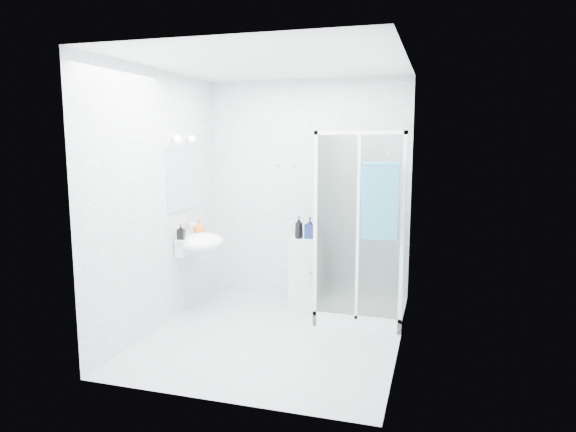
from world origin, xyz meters
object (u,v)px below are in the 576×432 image
(hand_towel, at_px, (380,199))
(soap_dispenser_orange, at_px, (199,227))
(shampoo_bottle_b, at_px, (310,228))
(soap_dispenser_black, at_px, (181,232))
(shower_enclosure, at_px, (354,278))
(wall_basin, at_px, (200,243))
(shampoo_bottle_a, at_px, (299,227))
(storage_cabinet, at_px, (305,272))

(hand_towel, xyz_separation_m, soap_dispenser_orange, (-2.03, 0.23, -0.40))
(shampoo_bottle_b, xyz_separation_m, soap_dispenser_black, (-1.21, -0.79, 0.03))
(shower_enclosure, distance_m, soap_dispenser_black, 1.92)
(shampoo_bottle_b, bearing_deg, wall_basin, -151.32)
(soap_dispenser_orange, distance_m, soap_dispenser_black, 0.34)
(shampoo_bottle_a, bearing_deg, shampoo_bottle_b, 20.12)
(shower_enclosure, height_order, hand_towel, shower_enclosure)
(wall_basin, relative_size, shampoo_bottle_b, 2.31)
(shampoo_bottle_b, bearing_deg, soap_dispenser_black, -147.07)
(shampoo_bottle_b, xyz_separation_m, soap_dispenser_orange, (-1.17, -0.45, 0.03))
(shower_enclosure, relative_size, soap_dispenser_black, 12.25)
(wall_basin, distance_m, hand_towel, 2.03)
(storage_cabinet, xyz_separation_m, soap_dispenser_black, (-1.16, -0.79, 0.55))
(shower_enclosure, xyz_separation_m, soap_dispenser_black, (-1.78, -0.51, 0.50))
(hand_towel, distance_m, soap_dispenser_orange, 2.08)
(soap_dispenser_orange, bearing_deg, hand_towel, -6.46)
(shower_enclosure, height_order, soap_dispenser_black, shower_enclosure)
(shower_enclosure, xyz_separation_m, soap_dispenser_orange, (-1.74, -0.17, 0.50))
(shampoo_bottle_b, relative_size, soap_dispenser_black, 1.48)
(hand_towel, bearing_deg, shampoo_bottle_b, 141.60)
(storage_cabinet, bearing_deg, soap_dispenser_black, -150.92)
(storage_cabinet, distance_m, soap_dispenser_black, 1.50)
(shampoo_bottle_a, relative_size, soap_dispenser_orange, 1.52)
(wall_basin, height_order, soap_dispenser_black, soap_dispenser_black)
(storage_cabinet, bearing_deg, shampoo_bottle_b, -4.86)
(wall_basin, height_order, shampoo_bottle_b, shampoo_bottle_b)
(soap_dispenser_black, bearing_deg, storage_cabinet, 34.14)
(wall_basin, xyz_separation_m, hand_towel, (1.95, -0.09, 0.55))
(shower_enclosure, height_order, wall_basin, shower_enclosure)
(hand_towel, bearing_deg, storage_cabinet, 143.32)
(wall_basin, relative_size, hand_towel, 0.75)
(storage_cabinet, xyz_separation_m, shampoo_bottle_a, (-0.06, -0.04, 0.52))
(wall_basin, distance_m, shampoo_bottle_a, 1.12)
(hand_towel, bearing_deg, shower_enclosure, 126.14)
(soap_dispenser_orange, bearing_deg, shampoo_bottle_a, 21.19)
(hand_towel, height_order, soap_dispenser_orange, hand_towel)
(shower_enclosure, height_order, shampoo_bottle_b, shower_enclosure)
(hand_towel, bearing_deg, wall_basin, 177.50)
(hand_towel, height_order, soap_dispenser_black, hand_towel)
(wall_basin, xyz_separation_m, soap_dispenser_orange, (-0.08, 0.14, 0.15))
(storage_cabinet, relative_size, soap_dispenser_orange, 4.76)
(wall_basin, distance_m, soap_dispenser_black, 0.27)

